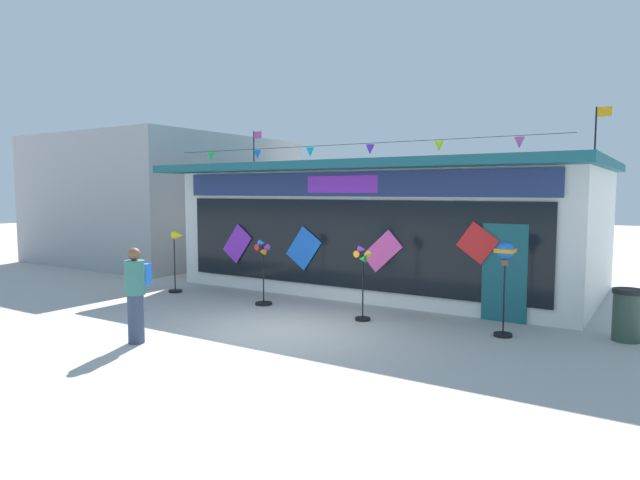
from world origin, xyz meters
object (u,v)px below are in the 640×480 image
object	(u,v)px
wind_spinner_left	(263,271)
wind_spinner_far_left	(178,251)
person_near_camera	(136,293)
wind_spinner_center_left	(362,277)
wind_spinner_center_right	(505,263)
kite_shop_building	(393,225)
trash_bin	(627,315)

from	to	relation	value
wind_spinner_left	wind_spinner_far_left	bearing A→B (deg)	179.13
person_near_camera	wind_spinner_far_left	bearing A→B (deg)	119.82
wind_spinner_far_left	wind_spinner_center_left	bearing A→B (deg)	-1.82
wind_spinner_far_left	person_near_camera	xyz separation A→B (m)	(3.00, -3.77, -0.22)
wind_spinner_left	wind_spinner_center_left	distance (m)	2.70
wind_spinner_far_left	wind_spinner_center_right	bearing A→B (deg)	0.84
wind_spinner_far_left	wind_spinner_left	distance (m)	2.86
kite_shop_building	person_near_camera	xyz separation A→B (m)	(-1.20, -7.89, -0.81)
wind_spinner_center_right	person_near_camera	size ratio (longest dim) A/B	1.04
kite_shop_building	trash_bin	xyz separation A→B (m)	(6.03, -3.13, -1.23)
wind_spinner_left	trash_bin	distance (m)	7.46
wind_spinner_center_left	wind_spinner_center_right	distance (m)	2.82
wind_spinner_far_left	wind_spinner_left	bearing A→B (deg)	-0.87
wind_spinner_center_left	trash_bin	distance (m)	4.85
trash_bin	kite_shop_building	bearing A→B (deg)	152.60
wind_spinner_left	person_near_camera	bearing A→B (deg)	-87.63
wind_spinner_center_left	person_near_camera	size ratio (longest dim) A/B	0.92
wind_spinner_center_left	person_near_camera	distance (m)	4.40
wind_spinner_far_left	trash_bin	bearing A→B (deg)	5.54
wind_spinner_far_left	wind_spinner_center_right	distance (m)	8.31
trash_bin	wind_spinner_center_left	bearing A→B (deg)	-166.02
kite_shop_building	wind_spinner_center_right	xyz separation A→B (m)	(4.11, -4.00, -0.35)
person_near_camera	wind_spinner_center_left	bearing A→B (deg)	46.08
wind_spinner_far_left	person_near_camera	bearing A→B (deg)	-51.48
wind_spinner_center_left	wind_spinner_center_right	world-z (taller)	wind_spinner_center_right
wind_spinner_center_right	person_near_camera	world-z (taller)	wind_spinner_center_right
wind_spinner_center_right	trash_bin	size ratio (longest dim) A/B	1.87
wind_spinner_left	wind_spinner_center_left	bearing A→B (deg)	-2.82
wind_spinner_far_left	trash_bin	size ratio (longest dim) A/B	1.75
wind_spinner_left	wind_spinner_center_right	size ratio (longest dim) A/B	0.88
kite_shop_building	wind_spinner_far_left	xyz separation A→B (m)	(-4.20, -4.12, -0.59)
wind_spinner_far_left	person_near_camera	distance (m)	4.83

